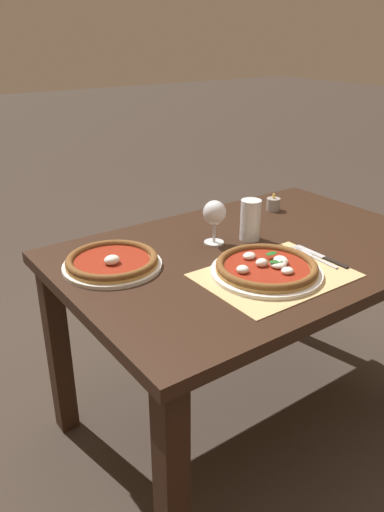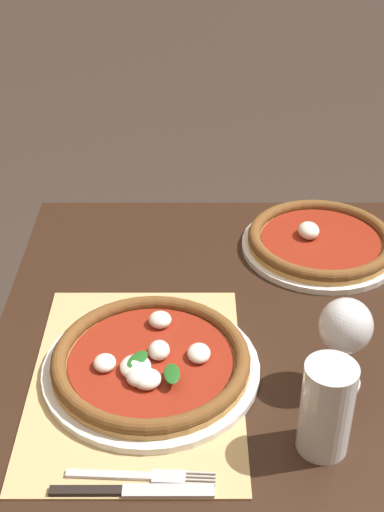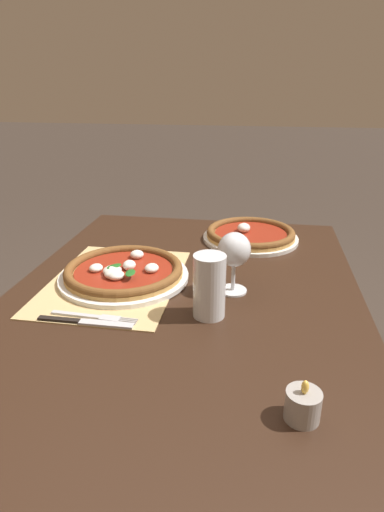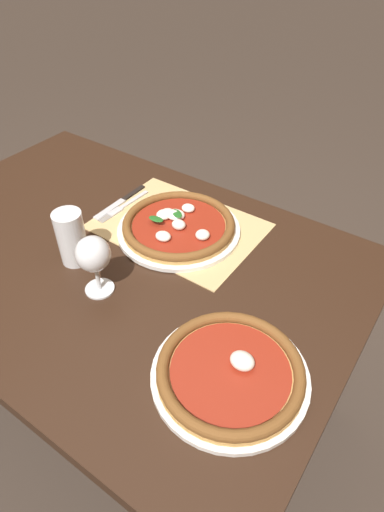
{
  "view_description": "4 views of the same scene",
  "coord_description": "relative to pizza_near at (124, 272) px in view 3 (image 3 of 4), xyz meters",
  "views": [
    {
      "loc": [
        -1.08,
        -1.15,
        1.42
      ],
      "look_at": [
        -0.33,
        -0.1,
        0.84
      ],
      "focal_mm": 35.0,
      "sensor_mm": 36.0,
      "label": 1
    },
    {
      "loc": [
        0.73,
        -0.11,
        1.51
      ],
      "look_at": [
        -0.35,
        -0.1,
        0.8
      ],
      "focal_mm": 50.0,
      "sensor_mm": 36.0,
      "label": 2
    },
    {
      "loc": [
        0.88,
        0.17,
        1.23
      ],
      "look_at": [
        -0.21,
        -0.0,
        0.77
      ],
      "focal_mm": 30.0,
      "sensor_mm": 36.0,
      "label": 3
    },
    {
      "loc": [
        -0.67,
        0.58,
        1.47
      ],
      "look_at": [
        -0.25,
        -0.03,
        0.82
      ],
      "focal_mm": 30.0,
      "sensor_mm": 36.0,
      "label": 4
    }
  ],
  "objects": [
    {
      "name": "votive_candle",
      "position": [
        0.44,
        0.43,
        0.0
      ],
      "size": [
        0.06,
        0.06,
        0.07
      ],
      "color": "gray",
      "rests_on": "dining_table"
    },
    {
      "name": "knife",
      "position": [
        0.23,
        -0.01,
        -0.02
      ],
      "size": [
        0.02,
        0.22,
        0.01
      ],
      "color": "black",
      "rests_on": "paper_placemat"
    },
    {
      "name": "pizza_far",
      "position": [
        -0.36,
        0.32,
        -0.0
      ],
      "size": [
        0.31,
        0.31,
        0.05
      ],
      "color": "silver",
      "rests_on": "dining_table"
    },
    {
      "name": "paper_placemat",
      "position": [
        0.02,
        -0.02,
        -0.02
      ],
      "size": [
        0.45,
        0.33,
        0.0
      ],
      "primitive_type": "cube",
      "color": "tan",
      "rests_on": "dining_table"
    },
    {
      "name": "dining_table",
      "position": [
        0.1,
        0.17,
        -0.13
      ],
      "size": [
        1.31,
        0.87,
        0.74
      ],
      "color": "black",
      "rests_on": "ground"
    },
    {
      "name": "pizza_near",
      "position": [
        0.0,
        0.0,
        0.0
      ],
      "size": [
        0.34,
        0.34,
        0.05
      ],
      "color": "silver",
      "rests_on": "paper_placemat"
    },
    {
      "name": "wine_glass",
      "position": [
        0.02,
        0.29,
        0.08
      ],
      "size": [
        0.08,
        0.08,
        0.16
      ],
      "color": "silver",
      "rests_on": "dining_table"
    },
    {
      "name": "pint_glass",
      "position": [
        0.15,
        0.24,
        0.05
      ],
      "size": [
        0.07,
        0.07,
        0.15
      ],
      "color": "silver",
      "rests_on": "dining_table"
    },
    {
      "name": "fork",
      "position": [
        0.21,
        -0.0,
        -0.02
      ],
      "size": [
        0.03,
        0.2,
        0.0
      ],
      "color": "#B7B7BC",
      "rests_on": "paper_placemat"
    }
  ]
}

